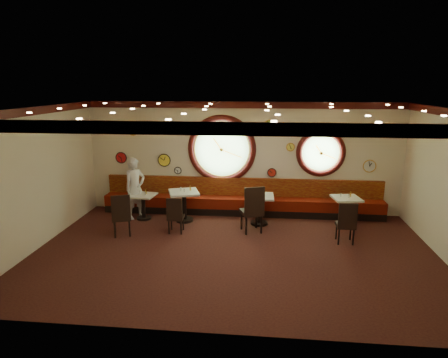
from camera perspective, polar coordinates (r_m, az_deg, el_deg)
floor at (r=9.12m, az=1.43°, el=-10.44°), size 9.00×6.00×0.00m
ceiling at (r=8.34m, az=1.57°, el=10.06°), size 9.00×6.00×0.02m
wall_back at (r=11.52m, az=2.67°, el=3.01°), size 9.00×0.02×3.20m
wall_front at (r=5.74m, az=-0.87°, el=-8.00°), size 9.00×0.02×3.20m
wall_left at (r=9.99m, az=-25.18°, el=0.07°), size 0.02×6.00×3.20m
molding_back at (r=11.29m, az=2.74°, el=10.52°), size 9.00×0.10×0.18m
molding_front at (r=5.42m, az=-0.87°, el=7.20°), size 9.00×0.10×0.18m
molding_left at (r=9.76m, az=-25.83°, el=8.72°), size 0.10×6.00×0.18m
banquette_base at (r=11.62m, az=2.51°, el=-4.54°), size 8.00×0.55×0.20m
banquette_seat at (r=11.54m, az=2.52°, el=-3.36°), size 8.00×0.55×0.30m
banquette_back at (r=11.64m, az=2.61°, el=-1.16°), size 8.00×0.10×0.55m
porthole_left_glass at (r=11.52m, az=-0.31°, el=4.29°), size 1.66×0.02×1.66m
porthole_left_frame at (r=11.50m, az=-0.32°, el=4.27°), size 1.98×0.18×1.98m
porthole_left_ring at (r=11.47m, az=-0.33°, el=4.25°), size 1.61×0.03×1.61m
porthole_right_glass at (r=11.56m, az=13.65°, el=3.69°), size 1.10×0.02×1.10m
porthole_right_frame at (r=11.55m, az=13.66°, el=3.68°), size 1.38×0.18×1.38m
porthole_right_ring at (r=11.52m, az=13.68°, el=3.65°), size 1.09×0.03×1.09m
wall_clock_0 at (r=11.65m, az=19.24°, el=6.37°), size 0.28×0.03×0.28m
wall_clock_1 at (r=11.98m, az=-12.88°, el=6.72°), size 0.26×0.03×0.26m
wall_clock_2 at (r=11.82m, az=-6.60°, el=1.23°), size 0.20×0.03×0.20m
wall_clock_3 at (r=11.85m, az=20.06°, el=1.75°), size 0.34×0.03×0.34m
wall_clock_4 at (r=12.23m, az=-14.46°, el=2.97°), size 0.32×0.03×0.32m
wall_clock_5 at (r=11.85m, az=-8.53°, el=2.68°), size 0.36×0.03×0.36m
wall_clock_6 at (r=11.32m, az=6.54°, el=7.61°), size 0.30×0.03×0.30m
wall_clock_7 at (r=11.54m, az=6.85°, el=0.92°), size 0.24×0.03×0.24m
wall_clock_8 at (r=11.64m, az=-7.26°, el=7.26°), size 0.24×0.03×0.24m
wall_clock_9 at (r=11.42m, az=9.47°, el=4.53°), size 0.22×0.03×0.22m
table_a at (r=11.31m, az=-11.45°, el=-3.47°), size 0.72×0.72×0.71m
table_b at (r=10.96m, az=-5.74°, el=-3.34°), size 0.97×0.97×0.85m
table_c at (r=10.70m, az=5.10°, el=-3.88°), size 0.75×0.75×0.81m
table_d at (r=11.12m, az=16.99°, el=-3.92°), size 0.80×0.80×0.76m
chair_a at (r=10.14m, az=-14.47°, el=-4.64°), size 0.58×0.58×0.67m
chair_b at (r=10.09m, az=-7.00°, el=-4.84°), size 0.41×0.41×0.58m
chair_c at (r=10.03m, az=4.16°, el=-3.93°), size 0.66×0.66×0.76m
chair_d at (r=9.80m, az=17.12°, el=-5.66°), size 0.43×0.43×0.63m
condiment_a_salt at (r=11.34m, az=-12.01°, el=-1.85°), size 0.03×0.03×0.09m
condiment_b_salt at (r=10.93m, az=-6.21°, el=-1.41°), size 0.04×0.04×0.11m
condiment_c_salt at (r=10.70m, az=4.70°, el=-1.96°), size 0.03×0.03×0.10m
condiment_d_salt at (r=11.07m, az=16.34°, el=-2.19°), size 0.03×0.03×0.09m
condiment_a_pepper at (r=11.19m, az=-11.19°, el=-2.01°), size 0.03×0.03×0.09m
condiment_b_pepper at (r=10.79m, az=-5.71°, el=-1.64°), size 0.03×0.03×0.09m
condiment_c_pepper at (r=10.57m, az=5.23°, el=-2.15°), size 0.03×0.03×0.10m
condiment_d_pepper at (r=11.03m, az=17.45°, el=-2.29°), size 0.04×0.04×0.11m
condiment_a_bottle at (r=11.27m, az=-11.09°, el=-1.76°), size 0.04×0.04×0.14m
condiment_b_bottle at (r=10.93m, az=-4.83°, el=-1.29°), size 0.04×0.04×0.14m
condiment_c_bottle at (r=10.71m, az=5.50°, el=-1.72°), size 0.06×0.06×0.18m
condiment_d_bottle at (r=11.13m, az=17.61°, el=-2.07°), size 0.04×0.04×0.14m
waiter at (r=11.34m, az=-12.57°, el=-1.29°), size 0.72×0.75×1.72m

